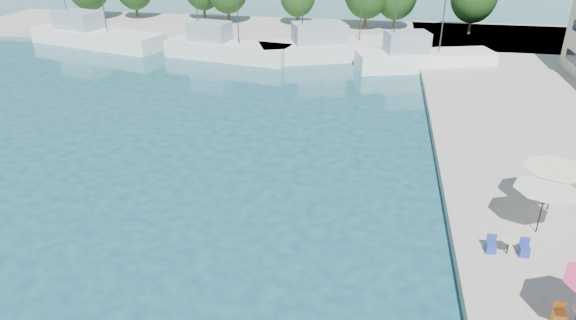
% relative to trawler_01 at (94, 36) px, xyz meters
% --- Properties ---
extents(quay_far, '(90.00, 16.00, 0.60)m').
position_rel_trawler_01_xyz_m(quay_far, '(23.58, 10.44, -0.77)').
color(quay_far, gray).
rests_on(quay_far, ground).
extents(trawler_01, '(17.57, 8.69, 10.20)m').
position_rel_trawler_01_xyz_m(trawler_01, '(0.00, 0.00, 0.00)').
color(trawler_01, white).
rests_on(trawler_01, ground).
extents(trawler_02, '(14.19, 6.12, 10.20)m').
position_rel_trawler_01_xyz_m(trawler_02, '(17.01, -3.21, 0.00)').
color(trawler_02, silver).
rests_on(trawler_02, ground).
extents(trawler_03, '(18.55, 10.99, 10.20)m').
position_rel_trawler_01_xyz_m(trawler_03, '(29.09, -0.69, -0.00)').
color(trawler_03, silver).
rests_on(trawler_03, ground).
extents(trawler_04, '(14.08, 7.21, 10.20)m').
position_rel_trawler_01_xyz_m(trawler_04, '(37.66, -3.80, 0.00)').
color(trawler_04, white).
rests_on(trawler_04, ground).
extents(umbrella_white, '(2.92, 2.92, 2.32)m').
position_rel_trawler_01_xyz_m(umbrella_white, '(41.52, -33.73, 1.60)').
color(umbrella_white, black).
rests_on(umbrella_white, quay_right).
extents(umbrella_cream, '(3.23, 3.23, 2.37)m').
position_rel_trawler_01_xyz_m(umbrella_cream, '(42.57, -31.52, 1.65)').
color(umbrella_cream, black).
rests_on(umbrella_cream, quay_right).
extents(cafe_table_02, '(1.82, 0.70, 0.76)m').
position_rel_trawler_01_xyz_m(cafe_table_02, '(39.80, -35.80, -0.18)').
color(cafe_table_02, black).
rests_on(cafe_table_02, quay_right).
extents(cafe_table_03, '(1.82, 0.70, 0.76)m').
position_rel_trawler_01_xyz_m(cafe_table_03, '(43.57, -29.99, -0.18)').
color(cafe_table_03, black).
rests_on(cafe_table_03, quay_right).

